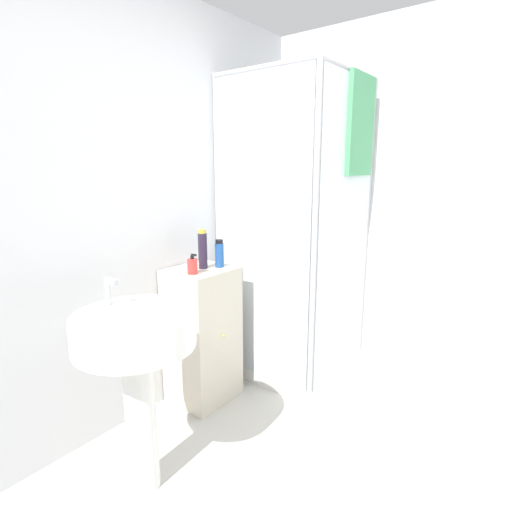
# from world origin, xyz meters

# --- Properties ---
(wall_back) EXTENTS (6.40, 0.06, 2.50)m
(wall_back) POSITION_xyz_m (0.00, 1.70, 1.25)
(wall_back) COLOR silver
(wall_back) RESTS_ON ground_plane
(wall_right) EXTENTS (0.06, 6.40, 2.50)m
(wall_right) POSITION_xyz_m (1.70, 0.00, 1.25)
(wall_right) COLOR silver
(wall_right) RESTS_ON ground_plane
(shower_enclosure) EXTENTS (0.81, 0.84, 2.10)m
(shower_enclosure) POSITION_xyz_m (1.22, 1.19, 0.63)
(shower_enclosure) COLOR white
(shower_enclosure) RESTS_ON ground_plane
(vanity_cabinet) EXTENTS (0.40, 0.37, 0.88)m
(vanity_cabinet) POSITION_xyz_m (0.54, 1.49, 0.44)
(vanity_cabinet) COLOR beige
(vanity_cabinet) RESTS_ON ground_plane
(sink) EXTENTS (0.54, 0.54, 1.01)m
(sink) POSITION_xyz_m (-0.19, 1.17, 0.69)
(sink) COLOR white
(sink) RESTS_ON ground_plane
(soap_dispenser) EXTENTS (0.06, 0.06, 0.12)m
(soap_dispenser) POSITION_xyz_m (0.42, 1.44, 0.93)
(soap_dispenser) COLOR red
(soap_dispenser) RESTS_ON vanity_cabinet
(shampoo_bottle_tall_black) EXTENTS (0.06, 0.06, 0.25)m
(shampoo_bottle_tall_black) POSITION_xyz_m (0.55, 1.48, 1.00)
(shampoo_bottle_tall_black) COLOR #281E33
(shampoo_bottle_tall_black) RESTS_ON vanity_cabinet
(shampoo_bottle_blue) EXTENTS (0.06, 0.06, 0.18)m
(shampoo_bottle_blue) POSITION_xyz_m (0.64, 1.42, 0.97)
(shampoo_bottle_blue) COLOR #1E4C93
(shampoo_bottle_blue) RESTS_ON vanity_cabinet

